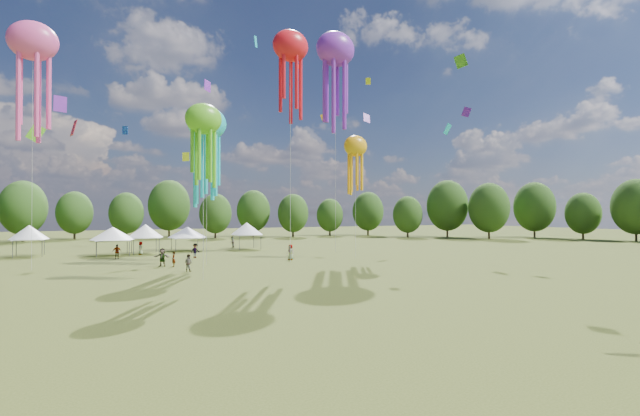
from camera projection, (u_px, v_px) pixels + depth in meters
name	position (u px, v px, depth m)	size (l,w,h in m)	color
ground	(457.00, 372.00, 16.12)	(300.00, 300.00, 0.00)	#384416
spectator_near	(188.00, 263.00, 43.76)	(0.80, 0.63, 1.66)	gray
spectators_far	(192.00, 251.00, 56.83)	(19.65, 23.12, 1.92)	gray
festival_tents	(152.00, 232.00, 64.34)	(33.66, 9.00, 4.17)	#47474C
show_kites	(261.00, 86.00, 55.18)	(41.95, 21.92, 31.85)	#18C2D3
small_kites	(165.00, 12.00, 54.00)	(72.90, 49.29, 45.18)	#18C2D3
treeline	(147.00, 207.00, 70.19)	(201.57, 95.24, 13.43)	#38281C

